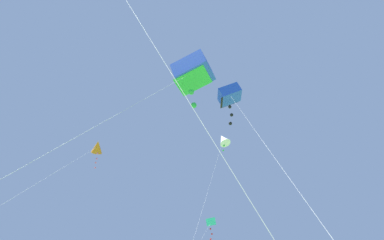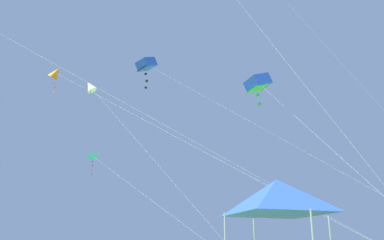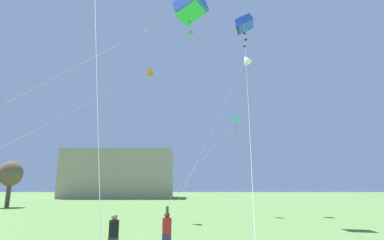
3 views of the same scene
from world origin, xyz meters
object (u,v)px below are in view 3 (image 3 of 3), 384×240
person_black_shirt (114,234)px  kite_blue_box_5 (244,24)px  person_red_shirt (167,230)px  kite_blue_box_0 (191,7)px  kite_white_diamond_6 (246,59)px  kite_cyan_delta_3 (235,120)px  kite_orange_diamond_1 (150,71)px

person_black_shirt → kite_blue_box_5: bearing=4.9°
person_red_shirt → kite_blue_box_0: bearing=48.1°
kite_blue_box_0 → kite_blue_box_5: size_ratio=0.49×
kite_white_diamond_6 → kite_blue_box_0: bearing=-108.2°
kite_cyan_delta_3 → kite_orange_diamond_1: bearing=-158.0°
kite_cyan_delta_3 → kite_blue_box_5: 9.82m
person_black_shirt → kite_cyan_delta_3: kite_cyan_delta_3 is taller
kite_orange_diamond_1 → kite_cyan_delta_3: (8.80, 3.55, -4.20)m
kite_orange_diamond_1 → kite_cyan_delta_3: kite_orange_diamond_1 is taller
person_black_shirt → kite_blue_box_0: size_ratio=0.14×
kite_blue_box_0 → person_black_shirt: bearing=-173.2°
kite_cyan_delta_3 → kite_white_diamond_6: (1.95, 2.80, 8.21)m
kite_blue_box_5 → kite_white_diamond_6: bearing=78.8°
kite_white_diamond_6 → person_black_shirt: bearing=-115.6°
person_red_shirt → kite_white_diamond_6: bearing=142.8°
kite_orange_diamond_1 → kite_white_diamond_6: size_ratio=1.14×
person_red_shirt → kite_cyan_delta_3: kite_cyan_delta_3 is taller
person_red_shirt → kite_white_diamond_6: 27.16m
kite_blue_box_0 → kite_blue_box_5: kite_blue_box_5 is taller
kite_orange_diamond_1 → kite_blue_box_5: size_ratio=0.94×
person_black_shirt → kite_blue_box_5: kite_blue_box_5 is taller
person_red_shirt → kite_blue_box_5: (6.16, 11.77, 17.00)m
person_black_shirt → kite_orange_diamond_1: 19.32m
person_black_shirt → kite_cyan_delta_3: (7.97, 17.89, 8.73)m
kite_blue_box_0 → kite_orange_diamond_1: size_ratio=0.53×
kite_cyan_delta_3 → person_red_shirt: bearing=-108.8°
person_red_shirt → kite_orange_diamond_1: 18.86m
person_black_shirt → kite_cyan_delta_3: bearing=14.2°
kite_blue_box_5 → kite_blue_box_0: bearing=-112.5°
kite_blue_box_0 → kite_white_diamond_6: 22.20m
kite_orange_diamond_1 → kite_white_diamond_6: 13.12m
kite_blue_box_0 → kite_blue_box_5: 14.62m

